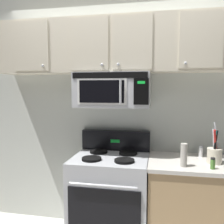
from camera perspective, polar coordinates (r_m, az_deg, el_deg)
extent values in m
cube|color=silver|center=(2.79, 1.19, 0.57)|extent=(5.20, 0.10, 2.70)
cube|color=#B7BABF|center=(2.66, -0.31, -19.79)|extent=(0.76, 0.64, 0.90)
cube|color=black|center=(2.39, -1.99, -23.27)|extent=(0.67, 0.01, 0.52)
cylinder|color=#B7BABF|center=(2.23, -2.19, -16.85)|extent=(0.61, 0.03, 0.03)
cube|color=black|center=(2.75, 0.87, -6.65)|extent=(0.76, 0.07, 0.22)
cube|color=#19D83F|center=(2.72, 0.73, -6.81)|extent=(0.10, 0.00, 0.04)
cylinder|color=black|center=(2.41, -4.79, -10.83)|extent=(0.19, 0.19, 0.02)
cylinder|color=black|center=(2.34, 2.91, -11.27)|extent=(0.19, 0.19, 0.02)
cylinder|color=black|center=(2.67, -3.12, -9.20)|extent=(0.19, 0.19, 0.02)
cylinder|color=black|center=(2.61, 3.79, -9.53)|extent=(0.19, 0.19, 0.02)
cube|color=#B7BABF|center=(2.53, 0.24, 5.19)|extent=(0.76, 0.39, 0.35)
cube|color=black|center=(2.34, -0.68, 8.59)|extent=(0.73, 0.01, 0.06)
cube|color=white|center=(2.36, -2.47, 4.80)|extent=(0.49, 0.01, 0.25)
cube|color=black|center=(2.35, -2.48, 4.80)|extent=(0.44, 0.01, 0.22)
cube|color=black|center=(2.30, 6.82, 4.75)|extent=(0.14, 0.01, 0.25)
cube|color=#19D83F|center=(2.29, 6.83, 6.88)|extent=(0.07, 0.00, 0.03)
cylinder|color=#B7BABF|center=(2.29, 1.99, 4.79)|extent=(0.02, 0.02, 0.23)
cube|color=beige|center=(2.60, 0.37, 15.15)|extent=(2.50, 0.33, 0.55)
cube|color=beige|center=(2.72, -18.37, 14.44)|extent=(0.38, 0.01, 0.51)
sphere|color=#B7BABF|center=(2.62, -15.87, 10.35)|extent=(0.03, 0.03, 0.03)
cube|color=beige|center=(2.49, -5.33, 15.59)|extent=(0.38, 0.01, 0.51)
sphere|color=#B7BABF|center=(2.41, -2.37, 11.00)|extent=(0.03, 0.03, 0.03)
cube|color=beige|center=(2.40, 4.70, 15.94)|extent=(0.38, 0.01, 0.51)
sphere|color=#B7BABF|center=(2.38, 1.45, 11.08)|extent=(0.03, 0.03, 0.03)
cube|color=beige|center=(2.41, 20.06, 15.59)|extent=(0.38, 0.01, 0.51)
sphere|color=#B7BABF|center=(2.36, 16.77, 10.91)|extent=(0.03, 0.03, 0.03)
cube|color=tan|center=(2.66, 19.02, -20.53)|extent=(0.90, 0.62, 0.86)
cube|color=beige|center=(2.50, 19.34, -11.20)|extent=(0.93, 0.65, 0.03)
cylinder|color=beige|center=(2.47, 22.79, -9.43)|extent=(0.13, 0.13, 0.14)
cylinder|color=red|center=(2.43, 22.94, -6.60)|extent=(0.05, 0.09, 0.25)
cylinder|color=silver|center=(2.46, 23.25, -5.75)|extent=(0.05, 0.08, 0.31)
cylinder|color=teal|center=(2.44, 22.99, -6.68)|extent=(0.02, 0.06, 0.23)
cylinder|color=black|center=(2.42, 22.97, -6.72)|extent=(0.05, 0.04, 0.24)
cylinder|color=#BCBCC1|center=(2.44, 22.72, -6.52)|extent=(0.03, 0.08, 0.25)
cylinder|color=white|center=(2.65, 19.99, -8.81)|extent=(0.04, 0.04, 0.10)
cylinder|color=#B7BABF|center=(2.64, 20.03, -7.63)|extent=(0.04, 0.04, 0.02)
cylinder|color=#B7B2A8|center=(2.28, 16.42, -9.62)|extent=(0.06, 0.06, 0.21)
cylinder|color=#4C7F33|center=(2.31, 22.45, -11.20)|extent=(0.04, 0.04, 0.08)
cylinder|color=black|center=(2.29, 22.49, -10.01)|extent=(0.04, 0.04, 0.02)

